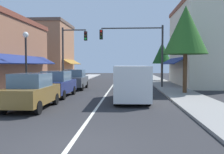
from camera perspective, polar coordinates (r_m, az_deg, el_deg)
ground_plane at (r=24.33m, az=-0.08°, el=-2.30°), size 80.00×80.00×0.00m
sidewalk_left at (r=25.27m, az=-12.63°, el=-2.04°), size 2.60×56.00×0.12m
sidewalk_right at (r=24.59m, az=12.83°, el=-2.17°), size 2.60×56.00×0.12m
lane_center_stripe at (r=24.33m, az=-0.08°, el=-2.29°), size 0.14×52.00×0.01m
storefront_right_block at (r=27.37m, az=20.14°, el=6.87°), size 6.28×10.20×8.37m
storefront_far_left at (r=36.04m, az=-14.72°, el=5.72°), size 7.17×8.20×8.07m
parked_car_nearest_left at (r=12.77m, az=-18.14°, el=-3.18°), size 1.80×4.11×1.77m
parked_car_second_left at (r=17.09m, az=-12.62°, el=-1.61°), size 1.84×4.13×1.77m
parked_car_third_left at (r=22.18m, az=-8.46°, el=-0.55°), size 1.85×4.13×1.77m
van_in_lane at (r=14.78m, az=4.41°, el=-1.20°), size 2.10×5.23×2.12m
traffic_signal_mast_arm at (r=23.26m, az=6.58°, el=7.44°), size 5.95×0.50×5.86m
traffic_signal_left_corner at (r=24.53m, az=-9.60°, el=6.57°), size 2.55×0.50×5.83m
street_lamp_left_near at (r=16.45m, az=-19.35°, el=5.23°), size 0.36×0.36×4.26m
tree_right_near at (r=19.08m, az=16.71°, el=10.36°), size 3.23×3.23×6.52m
tree_right_far at (r=33.35m, az=11.56°, el=5.44°), size 2.55×2.55×5.16m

